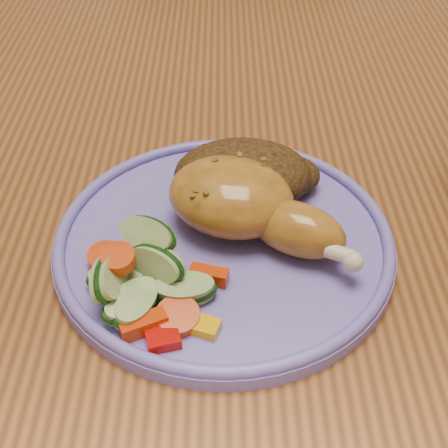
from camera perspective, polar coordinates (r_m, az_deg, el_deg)
The scene contains 7 objects.
dining_table at distance 0.67m, azimuth 2.07°, elevation 0.40°, with size 0.90×1.40×0.75m.
chair_far at distance 1.29m, azimuth 1.02°, elevation 12.90°, with size 0.42×0.42×0.91m.
plate at distance 0.51m, azimuth 0.00°, elevation -1.76°, with size 0.28×0.28×0.01m, color #695EBE.
plate_rim at distance 0.51m, azimuth 0.00°, elevation -0.85°, with size 0.28×0.28×0.01m, color #695EBE.
chicken_leg at distance 0.50m, azimuth 2.07°, elevation 1.83°, with size 0.16×0.13×0.06m.
rice_pilaf at distance 0.54m, azimuth 1.98°, elevation 4.39°, with size 0.13×0.09×0.05m.
vegetable_pile at distance 0.46m, azimuth -7.48°, elevation -5.14°, with size 0.11×0.12×0.05m.
Camera 1 is at (-0.03, -0.51, 1.11)m, focal length 50.00 mm.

